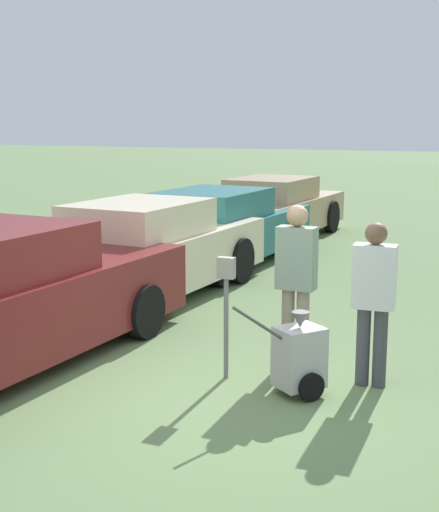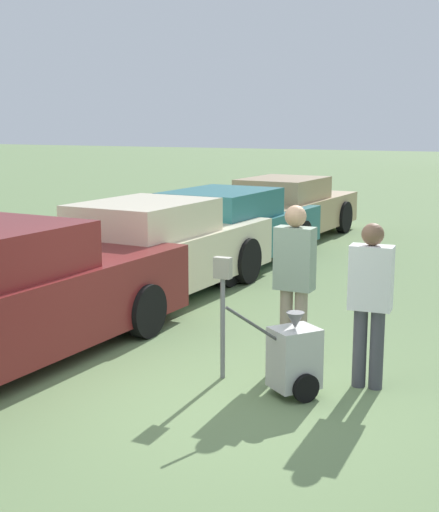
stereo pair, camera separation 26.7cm
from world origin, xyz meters
The scene contains 8 objects.
ground_plane centered at (0.00, 0.00, 0.00)m, with size 120.00×120.00×0.00m, color #607A4C.
parked_car_cream centered at (-2.65, 3.29, 0.70)m, with size 2.15×5.01×1.49m.
parked_car_teal centered at (-2.65, 6.01, 0.67)m, with size 2.19×5.19×1.42m.
parked_car_tan centered at (-2.65, 9.33, 0.67)m, with size 2.15×4.94×1.41m.
parking_meter centered at (-0.18, 0.55, 0.91)m, with size 0.18×0.09×1.29m.
person_worker centered at (0.37, 1.23, 1.02)m, with size 0.43×0.23×1.78m.
person_supervisor centered at (1.27, 0.93, 0.96)m, with size 0.43×0.24×1.68m.
equipment_cart centered at (0.66, 0.41, 0.39)m, with size 0.75×0.90×1.00m.
Camera 1 is at (2.57, -6.04, 2.66)m, focal length 50.00 mm.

